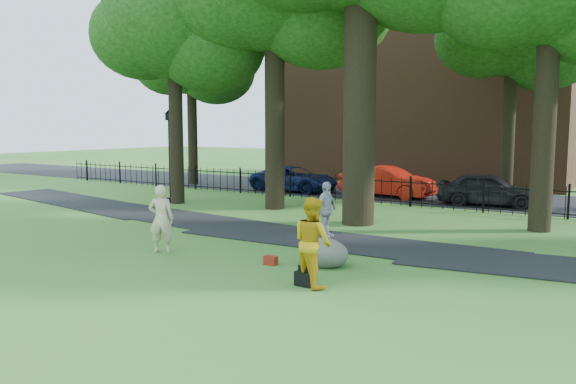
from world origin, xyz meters
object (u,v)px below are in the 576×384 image
Objects in this scene: man at (313,242)px; lamppost at (170,157)px; boulder at (324,251)px; woman at (161,219)px; red_sedan at (387,182)px.

man is 0.46× the size of lamppost.
man reaches higher than boulder.
red_sedan is (0.37, 14.38, -0.17)m from woman.
lamppost is 0.91× the size of red_sedan.
lamppost reaches higher than boulder.
boulder is 0.31× the size of lamppost.
woman is 4.52m from boulder.
woman is 0.44× the size of lamppost.
boulder is at bearing -30.51° from lamppost.
woman is at bearing -178.24° from red_sedan.
boulder is at bearing -160.08° from red_sedan.
red_sedan is (-3.98, 13.28, 0.38)m from boulder.
woman is at bearing -165.88° from boulder.
man is at bearing -159.52° from red_sedan.
red_sedan is at bearing -123.94° from woman.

